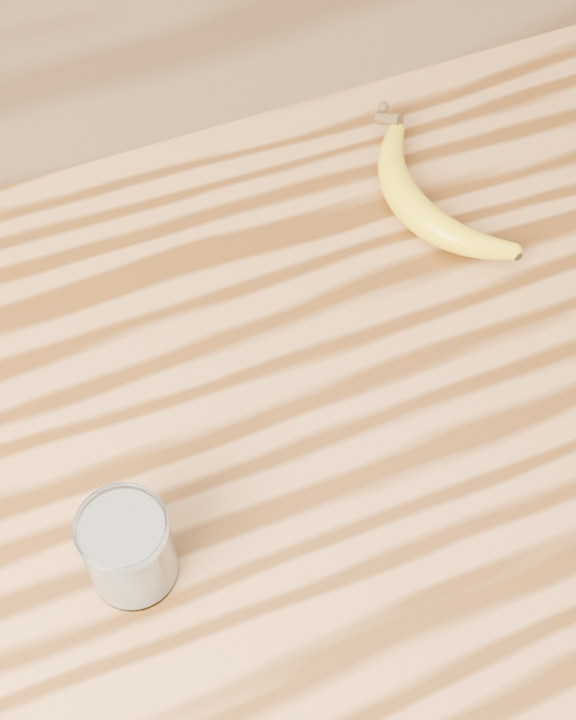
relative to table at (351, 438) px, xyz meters
name	(u,v)px	position (x,y,z in m)	size (l,w,h in m)	color
room	(397,16)	(0.00, 0.00, 0.58)	(4.04, 4.04, 2.70)	#966E44
table	(351,438)	(0.00, 0.00, 0.00)	(1.20, 0.80, 0.90)	#9E6634
smoothie_glass	(128,549)	(-0.27, -0.11, 0.18)	(0.08, 0.08, 0.10)	white
banana	(412,209)	(0.14, 0.17, 0.15)	(0.12, 0.33, 0.04)	gold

